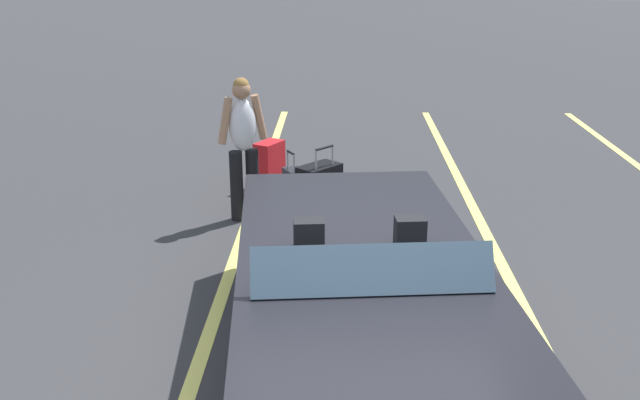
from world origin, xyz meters
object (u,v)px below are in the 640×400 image
object	(u,v)px
traveler_person	(243,141)
suitcase_small_carryon	(295,189)
suitcase_medium_bright	(269,165)
convertible_car	(365,317)
suitcase_large_black	(319,197)

from	to	relation	value
traveler_person	suitcase_small_carryon	bearing A→B (deg)	88.31
suitcase_small_carryon	traveler_person	world-z (taller)	traveler_person
traveler_person	suitcase_medium_bright	bearing A→B (deg)	141.02
suitcase_medium_bright	convertible_car	bearing A→B (deg)	133.42
suitcase_small_carryon	suitcase_large_black	bearing A→B (deg)	-91.60
suitcase_small_carryon	traveler_person	distance (m)	0.94
suitcase_large_black	traveler_person	world-z (taller)	traveler_person
suitcase_large_black	suitcase_medium_bright	xyz separation A→B (m)	(-1.44, -0.69, -0.06)
suitcase_large_black	convertible_car	bearing A→B (deg)	139.84
suitcase_large_black	traveler_person	size ratio (longest dim) A/B	0.59
suitcase_large_black	suitcase_small_carryon	size ratio (longest dim) A/B	1.32
convertible_car	traveler_person	distance (m)	3.71
suitcase_medium_bright	suitcase_small_carryon	world-z (taller)	suitcase_small_carryon
convertible_car	suitcase_medium_bright	size ratio (longest dim) A/B	6.91
convertible_car	suitcase_small_carryon	world-z (taller)	convertible_car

